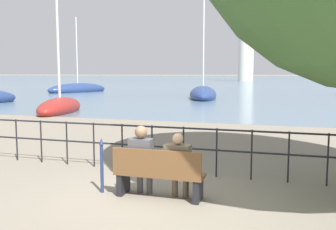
% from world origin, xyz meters
% --- Properties ---
extents(ground_plane, '(1000.00, 1000.00, 0.00)m').
position_xyz_m(ground_plane, '(0.00, 0.00, 0.00)').
color(ground_plane, gray).
extents(harbor_water, '(600.00, 300.00, 0.01)m').
position_xyz_m(harbor_water, '(0.00, 160.15, 0.00)').
color(harbor_water, slate).
rests_on(harbor_water, ground_plane).
extents(park_bench, '(1.60, 0.45, 0.90)m').
position_xyz_m(park_bench, '(0.00, -0.06, 0.42)').
color(park_bench, brown).
rests_on(park_bench, ground_plane).
extents(seated_person_left, '(0.41, 0.35, 1.28)m').
position_xyz_m(seated_person_left, '(-0.34, 0.01, 0.70)').
color(seated_person_left, '#4C4C51').
rests_on(seated_person_left, ground_plane).
extents(seated_person_right, '(0.45, 0.35, 1.18)m').
position_xyz_m(seated_person_right, '(0.34, 0.01, 0.65)').
color(seated_person_right, brown).
rests_on(seated_person_right, ground_plane).
extents(promenade_railing, '(10.24, 0.04, 1.05)m').
position_xyz_m(promenade_railing, '(-0.00, 1.62, 0.69)').
color(promenade_railing, black).
rests_on(promenade_railing, ground_plane).
extents(closed_umbrella, '(0.09, 0.09, 1.03)m').
position_xyz_m(closed_umbrella, '(-1.11, -0.06, 0.57)').
color(closed_umbrella, navy).
rests_on(closed_umbrella, ground_plane).
extents(sailboat_0, '(3.16, 5.75, 8.17)m').
position_xyz_m(sailboat_0, '(-10.13, 12.22, 0.28)').
color(sailboat_0, maroon).
rests_on(sailboat_0, ground_plane).
extents(sailboat_1, '(5.10, 8.12, 9.00)m').
position_xyz_m(sailboat_1, '(-20.98, 32.21, 0.32)').
color(sailboat_1, navy).
rests_on(sailboat_1, ground_plane).
extents(sailboat_3, '(3.91, 8.03, 12.38)m').
position_xyz_m(sailboat_3, '(-4.80, 25.97, 0.36)').
color(sailboat_3, navy).
rests_on(sailboat_3, ground_plane).
extents(harbor_lighthouse, '(4.15, 4.15, 23.82)m').
position_xyz_m(harbor_lighthouse, '(-8.59, 99.02, 11.08)').
color(harbor_lighthouse, silver).
rests_on(harbor_lighthouse, ground_plane).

